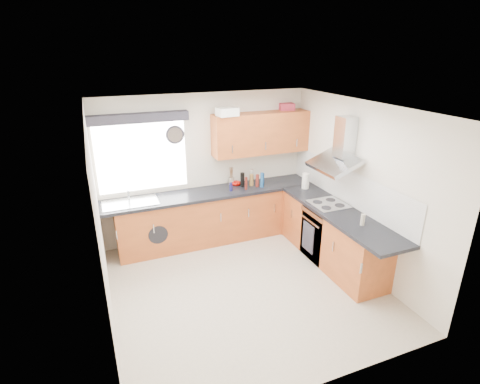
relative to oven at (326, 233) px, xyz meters
name	(u,v)px	position (x,y,z in m)	size (l,w,h in m)	color
ground_plane	(246,287)	(-1.50, -0.30, -0.42)	(3.60, 3.60, 0.00)	beige
ceiling	(247,109)	(-1.50, -0.30, 2.08)	(3.60, 3.60, 0.02)	white
wall_back	(206,167)	(-1.50, 1.50, 0.82)	(3.60, 0.02, 2.50)	silver
wall_front	(326,281)	(-1.50, -2.10, 0.82)	(3.60, 0.02, 2.50)	silver
wall_left	(100,229)	(-3.30, -0.30, 0.82)	(0.02, 3.60, 2.50)	silver
wall_right	(360,188)	(0.30, -0.30, 0.82)	(0.02, 3.60, 2.50)	silver
window	(142,157)	(-2.55, 1.49, 1.12)	(1.40, 0.02, 1.10)	white
window_blind	(139,118)	(-2.55, 1.40, 1.76)	(1.50, 0.18, 0.14)	#25232C
splashback	(346,186)	(0.29, 0.00, 0.75)	(0.01, 3.00, 0.54)	white
base_cab_back	(207,218)	(-1.60, 1.21, 0.01)	(3.00, 0.58, 0.86)	#9C481E
base_cab_corner	(289,205)	(0.00, 1.20, 0.01)	(0.60, 0.60, 0.86)	#9C481E
base_cab_right	(332,236)	(0.01, -0.15, 0.01)	(0.58, 2.10, 0.86)	#9C481E
worktop_back	(212,193)	(-1.50, 1.20, 0.46)	(3.60, 0.62, 0.05)	black
worktop_right	(340,213)	(0.00, -0.30, 0.46)	(0.62, 2.42, 0.05)	black
sink	(130,201)	(-2.83, 1.20, 0.52)	(0.84, 0.46, 0.10)	#B4BAC0
oven	(326,233)	(0.00, 0.00, 0.00)	(0.56, 0.58, 0.85)	black
hob_plate	(328,204)	(0.00, 0.00, 0.49)	(0.52, 0.52, 0.01)	#B4BAC0
extractor_hood	(339,150)	(0.10, 0.00, 1.34)	(0.52, 0.78, 0.66)	#B4BAC0
upper_cabinets	(261,133)	(-0.55, 1.32, 1.38)	(1.70, 0.35, 0.70)	#9C481E
washing_machine	(155,227)	(-2.49, 1.22, 0.00)	(0.58, 0.56, 0.84)	white
wall_clock	(175,135)	(-2.00, 1.48, 1.43)	(0.30, 0.30, 0.04)	#25232C
casserole	(227,112)	(-1.20, 1.22, 1.79)	(0.32, 0.23, 0.13)	white
storage_box	(287,107)	(-0.03, 1.42, 1.78)	(0.25, 0.21, 0.11)	#BB3148
utensil_pot	(231,181)	(-1.07, 1.40, 0.55)	(0.09, 0.09, 0.13)	gray
kitchen_roll	(306,181)	(0.04, 0.75, 0.62)	(0.12, 0.12, 0.27)	white
tomato_cluster	(236,183)	(-1.01, 1.35, 0.52)	(0.15, 0.15, 0.07)	#B90A02
jar_0	(262,180)	(-0.63, 1.08, 0.61)	(0.06, 0.06, 0.26)	navy
jar_1	(242,180)	(-0.93, 1.24, 0.61)	(0.07, 0.07, 0.25)	black
jar_2	(257,181)	(-0.69, 1.14, 0.59)	(0.06, 0.06, 0.22)	#5F1B14
jar_3	(231,187)	(-1.19, 1.11, 0.56)	(0.05, 0.05, 0.14)	#141342
jar_4	(251,176)	(-0.71, 1.35, 0.61)	(0.07, 0.07, 0.25)	#B2A998
jar_5	(262,179)	(-0.55, 1.24, 0.58)	(0.07, 0.07, 0.19)	navy
jar_6	(246,183)	(-0.93, 1.08, 0.60)	(0.04, 0.04, 0.22)	#541711
jar_7	(252,180)	(-0.76, 1.22, 0.59)	(0.07, 0.07, 0.20)	brown
bottle_0	(363,220)	(0.01, -0.77, 0.57)	(0.06, 0.06, 0.16)	#BCB6A0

